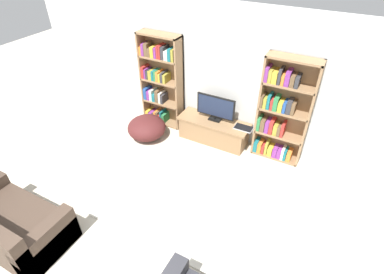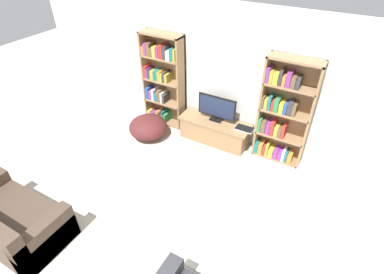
# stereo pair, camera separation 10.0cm
# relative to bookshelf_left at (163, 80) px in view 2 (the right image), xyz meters

# --- Properties ---
(wall_back) EXTENTS (8.80, 0.06, 2.60)m
(wall_back) POSITION_rel_bookshelf_left_xyz_m (1.32, 0.17, 0.32)
(wall_back) COLOR silver
(wall_back) RESTS_ON ground_plane
(bookshelf_left) EXTENTS (0.88, 0.30, 1.94)m
(bookshelf_left) POSITION_rel_bookshelf_left_xyz_m (0.00, 0.00, 0.00)
(bookshelf_left) COLOR #93704C
(bookshelf_left) RESTS_ON ground_plane
(bookshelf_right) EXTENTS (0.88, 0.30, 1.94)m
(bookshelf_right) POSITION_rel_bookshelf_left_xyz_m (2.48, -0.00, -0.06)
(bookshelf_right) COLOR #93704C
(bookshelf_right) RESTS_ON ground_plane
(tv_stand) EXTENTS (1.41, 0.50, 0.47)m
(tv_stand) POSITION_rel_bookshelf_left_xyz_m (1.29, -0.13, -0.75)
(tv_stand) COLOR #8E6B47
(tv_stand) RESTS_ON ground_plane
(television) EXTENTS (0.77, 0.16, 0.51)m
(television) POSITION_rel_bookshelf_left_xyz_m (1.29, -0.09, -0.24)
(television) COLOR black
(television) RESTS_ON tv_stand
(laptop) EXTENTS (0.35, 0.21, 0.03)m
(laptop) POSITION_rel_bookshelf_left_xyz_m (1.88, -0.12, -0.50)
(laptop) COLOR #B7B7BC
(laptop) RESTS_ON tv_stand
(area_rug) EXTENTS (2.20, 1.45, 0.02)m
(area_rug) POSITION_rel_bookshelf_left_xyz_m (1.35, -2.04, -0.97)
(area_rug) COLOR beige
(area_rug) RESTS_ON ground_plane
(couch_left_sectional) EXTENTS (1.54, 0.87, 0.77)m
(couch_left_sectional) POSITION_rel_bookshelf_left_xyz_m (-0.19, -3.54, -0.71)
(couch_left_sectional) COLOR #423328
(couch_left_sectional) RESTS_ON ground_plane
(beanbag_ottoman) EXTENTS (0.77, 0.77, 0.45)m
(beanbag_ottoman) POSITION_rel_bookshelf_left_xyz_m (0.04, -0.67, -0.76)
(beanbag_ottoman) COLOR #4C1E1E
(beanbag_ottoman) RESTS_ON ground_plane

